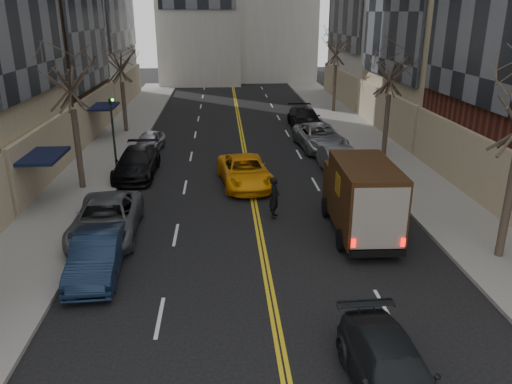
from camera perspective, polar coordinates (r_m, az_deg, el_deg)
sidewalk_left at (r=34.13m, az=-16.62°, el=4.33°), size 4.00×66.00×0.15m
sidewalk_right at (r=34.90m, az=13.67°, el=4.93°), size 4.00×66.00×0.15m
tree_lf_mid at (r=26.28m, az=-20.80°, el=13.95°), size 3.20×3.20×8.91m
tree_lf_far at (r=38.93m, az=-15.36°, el=15.21°), size 3.20×3.20×8.12m
tree_rt_mid at (r=31.94m, az=15.30°, el=14.59°), size 3.20×3.20×8.32m
tree_rt_far at (r=46.34m, az=9.26°, el=17.18°), size 3.20×3.20×9.11m
traffic_signal at (r=28.40m, az=-16.04°, el=7.06°), size 0.29×0.26×4.70m
ups_truck at (r=20.84m, az=11.92°, el=-0.64°), size 2.51×5.86×3.17m
observer_sedan at (r=13.01m, az=15.35°, el=-19.39°), size 2.06×4.68×1.34m
taxi at (r=26.59m, az=-1.27°, el=2.37°), size 3.10×5.62×1.49m
pedestrian at (r=22.28m, az=2.13°, el=-0.62°), size 0.60×0.78×1.90m
parked_lf_b at (r=18.42m, az=-17.74°, el=-6.93°), size 1.83×4.58×1.48m
parked_lf_c at (r=21.35m, az=-16.76°, el=-2.96°), size 2.78×5.65×1.54m
parked_lf_d at (r=28.87m, az=-13.46°, el=3.29°), size 2.25×5.35×1.54m
parked_lf_e at (r=33.93m, az=-12.10°, el=5.65°), size 2.03×4.02×1.31m
parked_rt_a at (r=28.66m, az=9.46°, el=3.44°), size 1.71×4.67×1.53m
parked_rt_b at (r=33.99m, az=7.33°, el=6.24°), size 3.16×6.10×1.64m
parked_rt_c at (r=40.18m, az=5.58°, el=8.39°), size 2.33×5.54×1.60m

